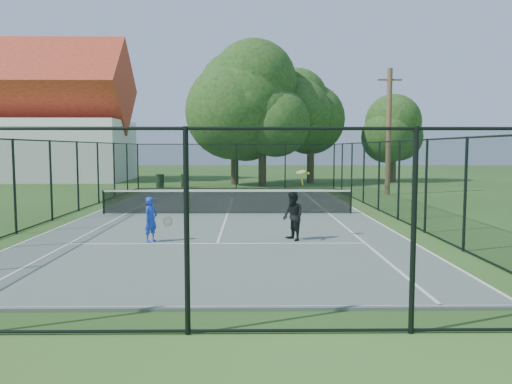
{
  "coord_description": "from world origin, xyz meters",
  "views": [
    {
      "loc": [
        0.9,
        -20.04,
        2.69
      ],
      "look_at": [
        1.11,
        -3.0,
        1.2
      ],
      "focal_mm": 35.0,
      "sensor_mm": 36.0,
      "label": 1
    }
  ],
  "objects_px": {
    "trash_bin_left": "(160,181)",
    "utility_pole": "(389,131)",
    "trash_bin_right": "(185,181)",
    "player_blue": "(151,219)",
    "player_black": "(293,216)",
    "tennis_net": "(228,201)"
  },
  "relations": [
    {
      "from": "trash_bin_left",
      "to": "utility_pole",
      "type": "xyz_separation_m",
      "value": [
        14.26,
        -5.31,
        3.24
      ]
    },
    {
      "from": "trash_bin_right",
      "to": "player_blue",
      "type": "relative_size",
      "value": 0.71
    },
    {
      "from": "trash_bin_right",
      "to": "utility_pole",
      "type": "bearing_deg",
      "value": -23.58
    },
    {
      "from": "trash_bin_right",
      "to": "player_black",
      "type": "relative_size",
      "value": 0.45
    },
    {
      "from": "tennis_net",
      "to": "player_black",
      "type": "distance_m",
      "value": 6.3
    },
    {
      "from": "tennis_net",
      "to": "trash_bin_left",
      "type": "xyz_separation_m",
      "value": [
        -5.28,
        14.31,
        -0.11
      ]
    },
    {
      "from": "player_blue",
      "to": "player_black",
      "type": "bearing_deg",
      "value": 2.26
    },
    {
      "from": "player_black",
      "to": "utility_pole",
      "type": "bearing_deg",
      "value": 65.38
    },
    {
      "from": "utility_pole",
      "to": "player_blue",
      "type": "bearing_deg",
      "value": -125.76
    },
    {
      "from": "tennis_net",
      "to": "trash_bin_left",
      "type": "bearing_deg",
      "value": 110.27
    },
    {
      "from": "player_blue",
      "to": "trash_bin_right",
      "type": "bearing_deg",
      "value": 94.77
    },
    {
      "from": "tennis_net",
      "to": "trash_bin_right",
      "type": "bearing_deg",
      "value": 103.95
    },
    {
      "from": "player_blue",
      "to": "player_black",
      "type": "xyz_separation_m",
      "value": [
        4.02,
        0.16,
        0.07
      ]
    },
    {
      "from": "trash_bin_right",
      "to": "player_black",
      "type": "height_order",
      "value": "player_black"
    },
    {
      "from": "trash_bin_left",
      "to": "trash_bin_right",
      "type": "distance_m",
      "value": 1.7
    },
    {
      "from": "trash_bin_right",
      "to": "trash_bin_left",
      "type": "bearing_deg",
      "value": -173.8
    },
    {
      "from": "trash_bin_right",
      "to": "utility_pole",
      "type": "distance_m",
      "value": 14.1
    },
    {
      "from": "trash_bin_left",
      "to": "tennis_net",
      "type": "bearing_deg",
      "value": -69.73
    },
    {
      "from": "utility_pole",
      "to": "player_blue",
      "type": "distance_m",
      "value": 18.82
    },
    {
      "from": "trash_bin_right",
      "to": "player_blue",
      "type": "bearing_deg",
      "value": -85.23
    },
    {
      "from": "trash_bin_right",
      "to": "player_black",
      "type": "xyz_separation_m",
      "value": [
        5.74,
        -20.41,
        0.31
      ]
    },
    {
      "from": "trash_bin_right",
      "to": "player_blue",
      "type": "distance_m",
      "value": 20.64
    }
  ]
}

